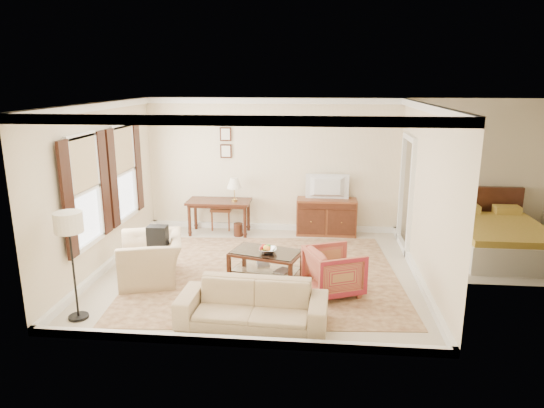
% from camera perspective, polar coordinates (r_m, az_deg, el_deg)
% --- Properties ---
extents(room_shell, '(5.51, 5.01, 2.91)m').
position_cam_1_polar(room_shell, '(8.00, -1.65, 8.69)').
color(room_shell, beige).
rests_on(room_shell, ground).
extents(annex_bedroom, '(3.00, 2.70, 2.90)m').
position_cam_1_polar(annex_bedroom, '(10.13, 25.49, -3.82)').
color(annex_bedroom, beige).
rests_on(annex_bedroom, ground).
extents(window_front, '(0.12, 1.56, 1.80)m').
position_cam_1_polar(window_front, '(8.27, -21.15, 1.43)').
color(window_front, '#CCB284').
rests_on(window_front, room_shell).
extents(window_rear, '(0.12, 1.56, 1.80)m').
position_cam_1_polar(window_rear, '(9.69, -17.00, 3.60)').
color(window_rear, '#CCB284').
rests_on(window_rear, room_shell).
extents(doorway, '(0.10, 1.12, 2.25)m').
position_cam_1_polar(doorway, '(9.80, 15.47, 0.98)').
color(doorway, white).
rests_on(doorway, room_shell).
extents(rug, '(4.80, 4.20, 0.01)m').
position_cam_1_polar(rug, '(8.47, -0.90, -8.24)').
color(rug, '#592F1D').
rests_on(rug, room_shell).
extents(writing_desk, '(1.36, 0.68, 0.74)m').
position_cam_1_polar(writing_desk, '(10.52, -6.24, -0.16)').
color(writing_desk, '#411E12').
rests_on(writing_desk, room_shell).
extents(desk_chair, '(0.49, 0.49, 1.05)m').
position_cam_1_polar(desk_chair, '(10.88, -5.93, -0.23)').
color(desk_chair, brown).
rests_on(desk_chair, room_shell).
extents(desk_lamp, '(0.32, 0.32, 0.50)m').
position_cam_1_polar(desk_lamp, '(10.37, -4.46, 1.72)').
color(desk_lamp, silver).
rests_on(desk_lamp, writing_desk).
extents(framed_prints, '(0.25, 0.04, 0.68)m').
position_cam_1_polar(framed_prints, '(10.64, -5.46, 7.22)').
color(framed_prints, '#411E12').
rests_on(framed_prints, room_shell).
extents(sideboard, '(1.28, 0.49, 0.79)m').
position_cam_1_polar(sideboard, '(10.53, 6.41, -1.50)').
color(sideboard, brown).
rests_on(sideboard, room_shell).
extents(tv, '(0.88, 0.50, 0.11)m').
position_cam_1_polar(tv, '(10.31, 6.54, 2.91)').
color(tv, black).
rests_on(tv, sideboard).
extents(coffee_table, '(1.29, 0.96, 0.49)m').
position_cam_1_polar(coffee_table, '(8.19, -0.72, -6.29)').
color(coffee_table, '#411E12').
rests_on(coffee_table, room_shell).
extents(fruit_bowl, '(0.42, 0.42, 0.10)m').
position_cam_1_polar(fruit_bowl, '(8.07, -0.49, -5.37)').
color(fruit_bowl, silver).
rests_on(fruit_bowl, coffee_table).
extents(book_a, '(0.28, 0.10, 0.38)m').
position_cam_1_polar(book_a, '(8.42, -1.80, -7.05)').
color(book_a, brown).
rests_on(book_a, coffee_table).
extents(book_b, '(0.26, 0.16, 0.38)m').
position_cam_1_polar(book_b, '(8.20, 0.64, -7.68)').
color(book_b, brown).
rests_on(book_b, coffee_table).
extents(striped_armchair, '(0.99, 1.01, 0.81)m').
position_cam_1_polar(striped_armchair, '(7.69, 7.30, -7.59)').
color(striped_armchair, maroon).
rests_on(striped_armchair, room_shell).
extents(club_armchair, '(1.05, 1.33, 1.01)m').
position_cam_1_polar(club_armchair, '(8.33, -14.05, -5.41)').
color(club_armchair, tan).
rests_on(club_armchair, room_shell).
extents(backpack, '(0.28, 0.36, 0.40)m').
position_cam_1_polar(backpack, '(8.26, -13.30, -3.70)').
color(backpack, black).
rests_on(backpack, club_armchair).
extents(sofa, '(2.06, 0.70, 0.79)m').
position_cam_1_polar(sofa, '(6.72, -2.32, -10.96)').
color(sofa, tan).
rests_on(sofa, room_shell).
extents(floor_lamp, '(0.38, 0.38, 1.56)m').
position_cam_1_polar(floor_lamp, '(7.09, -22.76, -2.88)').
color(floor_lamp, black).
rests_on(floor_lamp, room_shell).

